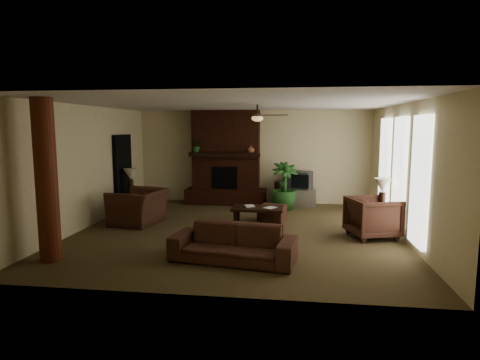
# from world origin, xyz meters

# --- Properties ---
(room_shell) EXTENTS (7.00, 7.00, 7.00)m
(room_shell) POSITION_xyz_m (0.00, 0.00, 1.40)
(room_shell) COLOR brown
(room_shell) RESTS_ON ground
(fireplace) EXTENTS (2.40, 0.70, 2.80)m
(fireplace) POSITION_xyz_m (-0.80, 3.22, 1.16)
(fireplace) COLOR #421D11
(fireplace) RESTS_ON ground
(windows) EXTENTS (0.08, 3.65, 2.35)m
(windows) POSITION_xyz_m (3.45, 0.20, 1.35)
(windows) COLOR white
(windows) RESTS_ON ground
(log_column) EXTENTS (0.36, 0.36, 2.80)m
(log_column) POSITION_xyz_m (-2.95, -2.40, 1.40)
(log_column) COLOR maroon
(log_column) RESTS_ON ground
(doorway) EXTENTS (0.10, 1.00, 2.10)m
(doorway) POSITION_xyz_m (-3.44, 1.80, 1.05)
(doorway) COLOR black
(doorway) RESTS_ON ground
(ceiling_fan) EXTENTS (1.35, 1.35, 0.37)m
(ceiling_fan) POSITION_xyz_m (0.40, 0.30, 2.53)
(ceiling_fan) COLOR black
(ceiling_fan) RESTS_ON ceiling
(sofa) EXTENTS (2.21, 0.95, 0.84)m
(sofa) POSITION_xyz_m (0.20, -2.00, 0.42)
(sofa) COLOR #4B2C20
(sofa) RESTS_ON ground
(armchair_left) EXTENTS (1.01, 1.37, 1.09)m
(armchair_left) POSITION_xyz_m (-2.45, 0.40, 0.55)
(armchair_left) COLOR #4B2C20
(armchair_left) RESTS_ON ground
(armchair_right) EXTENTS (1.10, 1.13, 0.95)m
(armchair_right) POSITION_xyz_m (2.89, -0.14, 0.47)
(armchair_right) COLOR #4B2C20
(armchair_right) RESTS_ON ground
(coffee_table) EXTENTS (1.20, 0.70, 0.43)m
(coffee_table) POSITION_xyz_m (0.39, 0.63, 0.37)
(coffee_table) COLOR black
(coffee_table) RESTS_ON ground
(ottoman) EXTENTS (0.72, 0.72, 0.40)m
(ottoman) POSITION_xyz_m (0.72, 1.02, 0.20)
(ottoman) COLOR #4B2C20
(ottoman) RESTS_ON ground
(tv_stand) EXTENTS (0.86, 0.51, 0.50)m
(tv_stand) POSITION_xyz_m (1.45, 3.15, 0.25)
(tv_stand) COLOR #B7B7BA
(tv_stand) RESTS_ON ground
(tv) EXTENTS (0.78, 0.71, 0.52)m
(tv) POSITION_xyz_m (1.41, 3.14, 0.76)
(tv) COLOR #343436
(tv) RESTS_ON tv_stand
(floor_vase) EXTENTS (0.34, 0.34, 0.77)m
(floor_vase) POSITION_xyz_m (0.84, 3.15, 0.43)
(floor_vase) COLOR black
(floor_vase) RESTS_ON ground
(floor_plant) EXTENTS (1.17, 1.51, 0.75)m
(floor_plant) POSITION_xyz_m (0.97, 2.52, 0.37)
(floor_plant) COLOR #275522
(floor_plant) RESTS_ON ground
(side_table_left) EXTENTS (0.61, 0.61, 0.55)m
(side_table_left) POSITION_xyz_m (-3.12, 1.50, 0.28)
(side_table_left) COLOR black
(side_table_left) RESTS_ON ground
(lamp_left) EXTENTS (0.37, 0.37, 0.65)m
(lamp_left) POSITION_xyz_m (-3.12, 1.56, 1.00)
(lamp_left) COLOR black
(lamp_left) RESTS_ON side_table_left
(side_table_right) EXTENTS (0.54, 0.54, 0.55)m
(side_table_right) POSITION_xyz_m (3.15, 0.36, 0.28)
(side_table_right) COLOR black
(side_table_right) RESTS_ON ground
(lamp_right) EXTENTS (0.46, 0.46, 0.65)m
(lamp_right) POSITION_xyz_m (3.15, 0.32, 1.00)
(lamp_right) COLOR black
(lamp_right) RESTS_ON side_table_right
(mantel_plant) EXTENTS (0.42, 0.46, 0.33)m
(mantel_plant) POSITION_xyz_m (-1.64, 2.99, 1.72)
(mantel_plant) COLOR #275522
(mantel_plant) RESTS_ON fireplace
(mantel_vase) EXTENTS (0.23, 0.24, 0.22)m
(mantel_vase) POSITION_xyz_m (-0.02, 2.99, 1.67)
(mantel_vase) COLOR brown
(mantel_vase) RESTS_ON fireplace
(book_a) EXTENTS (0.21, 0.10, 0.29)m
(book_a) POSITION_xyz_m (0.09, 0.62, 0.57)
(book_a) COLOR #999999
(book_a) RESTS_ON coffee_table
(book_b) EXTENTS (0.19, 0.14, 0.29)m
(book_b) POSITION_xyz_m (0.60, 0.58, 0.58)
(book_b) COLOR #999999
(book_b) RESTS_ON coffee_table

